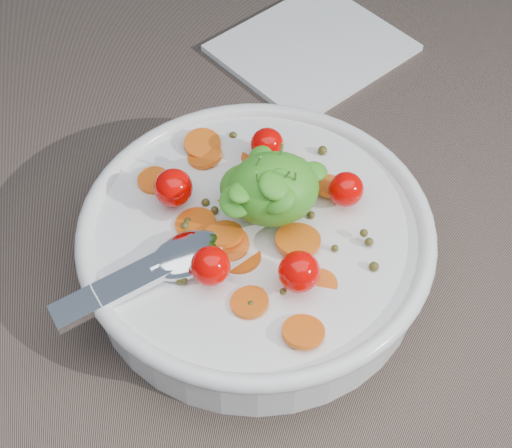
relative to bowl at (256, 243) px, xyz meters
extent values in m
plane|color=#6F5B4F|center=(0.02, -0.01, -0.03)|extent=(6.00, 6.00, 0.00)
cylinder|color=white|center=(0.00, 0.00, -0.01)|extent=(0.23, 0.23, 0.04)
torus|color=white|center=(0.00, 0.00, 0.02)|extent=(0.25, 0.25, 0.01)
cylinder|color=white|center=(0.00, 0.00, -0.03)|extent=(0.12, 0.12, 0.01)
cylinder|color=brown|center=(0.00, 0.00, -0.01)|extent=(0.21, 0.21, 0.03)
cylinder|color=orange|center=(-0.02, -0.02, 0.01)|extent=(0.04, 0.04, 0.02)
cylinder|color=orange|center=(-0.01, 0.02, 0.01)|extent=(0.03, 0.03, 0.01)
cylinder|color=orange|center=(-0.06, 0.06, 0.02)|extent=(0.03, 0.03, 0.01)
cylinder|color=orange|center=(-0.02, 0.08, 0.02)|extent=(0.04, 0.04, 0.01)
cylinder|color=orange|center=(-0.02, -0.01, 0.02)|extent=(0.04, 0.04, 0.01)
cylinder|color=orange|center=(0.01, 0.04, 0.01)|extent=(0.03, 0.03, 0.01)
cylinder|color=orange|center=(-0.02, -0.04, 0.01)|extent=(0.03, 0.03, 0.01)
cylinder|color=orange|center=(0.01, 0.03, 0.02)|extent=(0.04, 0.04, 0.01)
cylinder|color=orange|center=(0.02, -0.02, 0.02)|extent=(0.04, 0.04, 0.01)
cylinder|color=orange|center=(-0.02, -0.01, 0.02)|extent=(0.04, 0.04, 0.01)
cylinder|color=orange|center=(0.01, -0.09, 0.02)|extent=(0.03, 0.03, 0.01)
cylinder|color=orange|center=(0.02, 0.06, 0.01)|extent=(0.03, 0.03, 0.01)
cylinder|color=orange|center=(0.06, 0.02, 0.02)|extent=(0.03, 0.03, 0.01)
cylinder|color=orange|center=(0.03, -0.05, 0.01)|extent=(0.03, 0.03, 0.01)
cylinder|color=orange|center=(-0.04, 0.01, 0.02)|extent=(0.04, 0.04, 0.01)
cylinder|color=orange|center=(0.03, -0.01, 0.02)|extent=(0.03, 0.03, 0.01)
cylinder|color=orange|center=(-0.02, -0.06, 0.02)|extent=(0.03, 0.03, 0.01)
cylinder|color=orange|center=(-0.02, 0.07, 0.02)|extent=(0.03, 0.03, 0.01)
sphere|color=#474117|center=(-0.01, 0.03, 0.02)|extent=(0.01, 0.01, 0.01)
sphere|color=#474117|center=(-0.02, -0.06, 0.02)|extent=(0.01, 0.01, 0.01)
sphere|color=#474117|center=(-0.05, 0.01, 0.02)|extent=(0.01, 0.01, 0.01)
sphere|color=#474117|center=(-0.04, 0.01, 0.02)|extent=(0.01, 0.01, 0.01)
sphere|color=#474117|center=(-0.03, -0.02, 0.02)|extent=(0.01, 0.01, 0.01)
sphere|color=#474117|center=(0.06, 0.06, 0.02)|extent=(0.01, 0.01, 0.01)
sphere|color=#474117|center=(-0.03, -0.02, 0.02)|extent=(0.01, 0.01, 0.01)
sphere|color=#474117|center=(0.07, -0.03, 0.02)|extent=(0.01, 0.01, 0.01)
sphere|color=#474117|center=(0.05, -0.03, 0.02)|extent=(0.00, 0.00, 0.00)
sphere|color=#474117|center=(-0.01, 0.04, 0.02)|extent=(0.01, 0.01, 0.01)
sphere|color=#474117|center=(-0.06, -0.03, 0.02)|extent=(0.01, 0.01, 0.01)
sphere|color=#474117|center=(0.07, -0.02, 0.02)|extent=(0.01, 0.01, 0.01)
sphere|color=#474117|center=(-0.03, 0.03, 0.02)|extent=(0.01, 0.01, 0.01)
sphere|color=#474117|center=(0.04, 0.00, 0.02)|extent=(0.01, 0.01, 0.01)
sphere|color=#474117|center=(0.07, -0.05, 0.02)|extent=(0.01, 0.01, 0.01)
sphere|color=#474117|center=(-0.05, -0.04, 0.02)|extent=(0.00, 0.00, 0.00)
sphere|color=#474117|center=(0.01, -0.06, 0.02)|extent=(0.00, 0.00, 0.00)
sphere|color=#474117|center=(0.00, 0.09, 0.02)|extent=(0.01, 0.01, 0.01)
sphere|color=#474117|center=(-0.02, 0.02, 0.02)|extent=(0.01, 0.01, 0.01)
sphere|color=#DE0200|center=(0.06, 0.01, 0.03)|extent=(0.02, 0.02, 0.02)
sphere|color=#DE0200|center=(0.02, 0.06, 0.03)|extent=(0.02, 0.02, 0.02)
sphere|color=#DE0200|center=(-0.05, 0.03, 0.03)|extent=(0.03, 0.03, 0.03)
sphere|color=#DE0200|center=(-0.04, -0.04, 0.03)|extent=(0.03, 0.03, 0.03)
sphere|color=#DE0200|center=(0.02, -0.05, 0.03)|extent=(0.03, 0.03, 0.03)
ellipsoid|color=green|center=(0.01, 0.01, 0.04)|extent=(0.06, 0.05, 0.05)
ellipsoid|color=green|center=(0.00, 0.02, 0.04)|extent=(0.04, 0.04, 0.03)
ellipsoid|color=green|center=(0.02, 0.03, 0.04)|extent=(0.03, 0.03, 0.02)
ellipsoid|color=green|center=(0.02, 0.02, 0.06)|extent=(0.03, 0.03, 0.02)
ellipsoid|color=green|center=(0.01, 0.01, 0.06)|extent=(0.02, 0.02, 0.01)
ellipsoid|color=green|center=(0.00, 0.02, 0.05)|extent=(0.02, 0.03, 0.02)
ellipsoid|color=green|center=(0.01, 0.03, 0.05)|extent=(0.02, 0.02, 0.01)
ellipsoid|color=green|center=(0.05, 0.02, 0.04)|extent=(0.02, 0.02, 0.02)
ellipsoid|color=green|center=(0.02, 0.00, 0.04)|extent=(0.02, 0.02, 0.01)
ellipsoid|color=green|center=(0.01, 0.01, 0.06)|extent=(0.03, 0.02, 0.02)
ellipsoid|color=green|center=(0.02, 0.04, 0.04)|extent=(0.02, 0.02, 0.01)
ellipsoid|color=green|center=(0.01, 0.01, 0.06)|extent=(0.02, 0.02, 0.02)
ellipsoid|color=green|center=(0.02, 0.01, 0.06)|extent=(0.02, 0.02, 0.01)
ellipsoid|color=green|center=(0.01, 0.00, 0.06)|extent=(0.03, 0.03, 0.02)
ellipsoid|color=green|center=(0.01, -0.01, 0.06)|extent=(0.02, 0.02, 0.02)
ellipsoid|color=green|center=(-0.01, 0.00, 0.05)|extent=(0.03, 0.03, 0.01)
ellipsoid|color=green|center=(0.02, 0.01, 0.05)|extent=(0.02, 0.02, 0.02)
ellipsoid|color=green|center=(0.01, 0.03, 0.05)|extent=(0.03, 0.03, 0.02)
ellipsoid|color=green|center=(0.01, 0.03, 0.05)|extent=(0.03, 0.03, 0.02)
ellipsoid|color=green|center=(0.02, 0.01, 0.05)|extent=(0.02, 0.02, 0.02)
ellipsoid|color=green|center=(0.00, 0.01, 0.05)|extent=(0.03, 0.02, 0.02)
ellipsoid|color=green|center=(0.01, 0.01, 0.05)|extent=(0.03, 0.03, 0.02)
ellipsoid|color=green|center=(0.02, 0.00, 0.06)|extent=(0.02, 0.02, 0.02)
ellipsoid|color=green|center=(-0.01, 0.00, 0.06)|extent=(0.03, 0.03, 0.01)
ellipsoid|color=green|center=(0.01, 0.01, 0.06)|extent=(0.02, 0.02, 0.02)
ellipsoid|color=green|center=(0.03, 0.03, 0.04)|extent=(0.03, 0.03, 0.01)
cylinder|color=#4C8C33|center=(0.02, 0.02, 0.06)|extent=(0.00, 0.00, 0.04)
cylinder|color=#4C8C33|center=(0.01, 0.00, 0.06)|extent=(0.01, 0.01, 0.04)
cylinder|color=#4C8C33|center=(0.00, 0.00, 0.06)|extent=(0.01, 0.01, 0.04)
cylinder|color=#4C8C33|center=(0.03, 0.00, 0.06)|extent=(0.00, 0.01, 0.04)
cylinder|color=#4C8C33|center=(0.00, 0.01, 0.06)|extent=(0.01, 0.01, 0.04)
ellipsoid|color=silver|center=(-0.05, -0.02, 0.02)|extent=(0.06, 0.05, 0.02)
cube|color=silver|center=(-0.09, -0.03, 0.02)|extent=(0.10, 0.05, 0.02)
cylinder|color=silver|center=(-0.07, -0.02, 0.02)|extent=(0.02, 0.01, 0.01)
cube|color=white|center=(0.10, 0.23, -0.03)|extent=(0.20, 0.19, 0.01)
camera|label=1|loc=(-0.07, -0.32, 0.43)|focal=55.00mm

